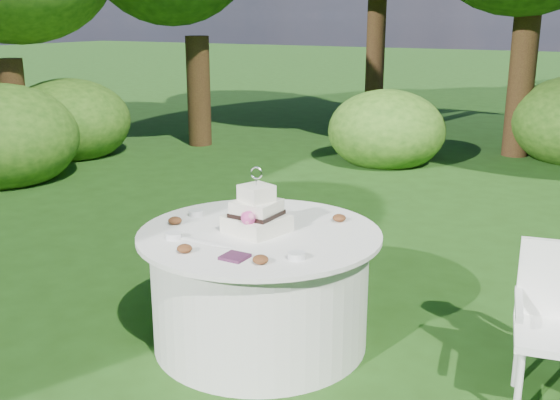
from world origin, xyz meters
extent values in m
plane|color=#1D3E10|center=(0.00, 0.00, 0.00)|extent=(80.00, 80.00, 0.00)
cube|color=#431D39|center=(0.12, -0.48, 0.78)|extent=(0.14, 0.14, 0.02)
ellipsoid|color=white|center=(-0.19, -0.35, 0.78)|extent=(0.48, 0.07, 0.01)
cylinder|color=silver|center=(0.00, 0.00, 0.37)|extent=(1.40, 1.40, 0.74)
cylinder|color=silver|center=(0.00, 0.00, 0.76)|extent=(1.56, 1.56, 0.03)
cube|color=white|center=(-0.01, -0.01, 0.82)|extent=(0.40, 0.40, 0.11)
cube|color=silver|center=(-0.01, -0.01, 0.92)|extent=(0.26, 0.26, 0.11)
cube|color=white|center=(-0.01, -0.01, 1.02)|extent=(0.23, 0.23, 0.11)
cube|color=black|center=(-0.01, -0.01, 0.89)|extent=(0.28, 0.28, 0.04)
sphere|color=#C53A86|center=(0.02, -0.16, 0.91)|extent=(0.09, 0.09, 0.09)
cylinder|color=silver|center=(-0.01, -0.01, 1.09)|extent=(0.01, 0.01, 0.05)
torus|color=white|center=(-0.01, -0.01, 1.16)|extent=(0.08, 0.03, 0.08)
cube|color=white|center=(1.81, 0.11, 0.44)|extent=(0.54, 0.54, 0.04)
cylinder|color=white|center=(1.66, -0.11, 0.21)|extent=(0.04, 0.04, 0.42)
cylinder|color=silver|center=(1.59, 0.26, 0.21)|extent=(0.04, 0.04, 0.42)
cube|color=white|center=(1.59, 0.07, 0.60)|extent=(0.12, 0.42, 0.04)
cylinder|color=silver|center=(-0.31, 0.44, 0.79)|extent=(0.10, 0.10, 0.04)
cylinder|color=silver|center=(-0.39, -0.38, 0.79)|extent=(0.10, 0.10, 0.04)
cylinder|color=silver|center=(0.44, -0.32, 0.79)|extent=(0.10, 0.10, 0.04)
cylinder|color=silver|center=(-0.56, 0.08, 0.79)|extent=(0.10, 0.10, 0.04)
ellipsoid|color=#562D16|center=(-0.57, -0.14, 0.79)|extent=(0.09, 0.09, 0.05)
ellipsoid|color=#562D16|center=(0.35, 0.44, 0.79)|extent=(0.09, 0.09, 0.05)
ellipsoid|color=#562D16|center=(0.29, -0.48, 0.79)|extent=(0.09, 0.09, 0.05)
ellipsoid|color=#562D16|center=(-0.18, -0.54, 0.79)|extent=(0.09, 0.09, 0.05)
camera|label=1|loc=(2.06, -3.39, 2.10)|focal=42.00mm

